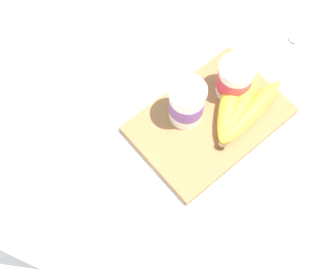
# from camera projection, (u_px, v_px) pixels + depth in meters

# --- Properties ---
(ground_plane) EXTENTS (2.40, 2.40, 0.00)m
(ground_plane) POSITION_uv_depth(u_px,v_px,m) (209.00, 122.00, 0.84)
(ground_plane) COLOR silver
(cutting_board) EXTENTS (0.30, 0.20, 0.02)m
(cutting_board) POSITION_uv_depth(u_px,v_px,m) (210.00, 120.00, 0.84)
(cutting_board) COLOR olive
(cutting_board) RESTS_ON ground_plane
(cereal_box) EXTENTS (0.21, 0.09, 0.27)m
(cereal_box) POSITION_uv_depth(u_px,v_px,m) (64.00, 197.00, 0.64)
(cereal_box) COLOR white
(cereal_box) RESTS_ON ground_plane
(yogurt_cup_front) EXTENTS (0.07, 0.07, 0.10)m
(yogurt_cup_front) POSITION_uv_depth(u_px,v_px,m) (187.00, 103.00, 0.79)
(yogurt_cup_front) COLOR white
(yogurt_cup_front) RESTS_ON cutting_board
(yogurt_cup_back) EXTENTS (0.07, 0.07, 0.08)m
(yogurt_cup_back) POSITION_uv_depth(u_px,v_px,m) (235.00, 79.00, 0.82)
(yogurt_cup_back) COLOR white
(yogurt_cup_back) RESTS_ON cutting_board
(banana_bunch) EXTENTS (0.19, 0.14, 0.04)m
(banana_bunch) POSITION_uv_depth(u_px,v_px,m) (240.00, 107.00, 0.82)
(banana_bunch) COLOR yellow
(banana_bunch) RESTS_ON cutting_board
(spoon) EXTENTS (0.13, 0.03, 0.01)m
(spoon) POSITION_uv_depth(u_px,v_px,m) (286.00, 43.00, 0.92)
(spoon) COLOR silver
(spoon) RESTS_ON ground_plane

